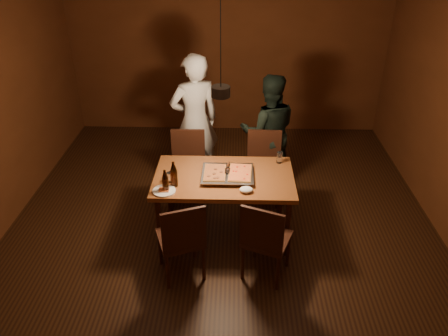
{
  "coord_description": "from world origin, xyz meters",
  "views": [
    {
      "loc": [
        0.14,
        -3.89,
        3.16
      ],
      "look_at": [
        0.03,
        0.13,
        0.85
      ],
      "focal_mm": 35.0,
      "sensor_mm": 36.0,
      "label": 1
    }
  ],
  "objects_px": {
    "beer_bottle_a": "(165,181)",
    "pendant_lamp": "(221,90)",
    "dining_table": "(224,182)",
    "diner_white": "(195,121)",
    "plate_slice": "(164,191)",
    "diner_dark": "(268,131)",
    "chair_far_right": "(264,160)",
    "pizza_tray": "(228,175)",
    "chair_near_left": "(182,235)",
    "chair_near_right": "(265,235)",
    "chair_far_left": "(188,159)",
    "beer_bottle_b": "(174,174)"
  },
  "relations": [
    {
      "from": "chair_near_right",
      "to": "beer_bottle_b",
      "type": "relative_size",
      "value": 1.97
    },
    {
      "from": "chair_far_right",
      "to": "chair_near_left",
      "type": "bearing_deg",
      "value": 63.36
    },
    {
      "from": "dining_table",
      "to": "diner_white",
      "type": "height_order",
      "value": "diner_white"
    },
    {
      "from": "chair_far_left",
      "to": "chair_near_right",
      "type": "relative_size",
      "value": 0.89
    },
    {
      "from": "dining_table",
      "to": "chair_far_right",
      "type": "height_order",
      "value": "chair_far_right"
    },
    {
      "from": "chair_far_left",
      "to": "diner_dark",
      "type": "relative_size",
      "value": 0.32
    },
    {
      "from": "plate_slice",
      "to": "pendant_lamp",
      "type": "xyz_separation_m",
      "value": [
        0.57,
        0.19,
        1.0
      ]
    },
    {
      "from": "beer_bottle_a",
      "to": "pendant_lamp",
      "type": "xyz_separation_m",
      "value": [
        0.55,
        0.19,
        0.89
      ]
    },
    {
      "from": "beer_bottle_a",
      "to": "pendant_lamp",
      "type": "bearing_deg",
      "value": 18.55
    },
    {
      "from": "diner_dark",
      "to": "beer_bottle_b",
      "type": "bearing_deg",
      "value": 48.6
    },
    {
      "from": "chair_near_right",
      "to": "pizza_tray",
      "type": "bearing_deg",
      "value": 139.17
    },
    {
      "from": "beer_bottle_a",
      "to": "pizza_tray",
      "type": "bearing_deg",
      "value": 26.04
    },
    {
      "from": "chair_near_right",
      "to": "pizza_tray",
      "type": "distance_m",
      "value": 0.84
    },
    {
      "from": "dining_table",
      "to": "pendant_lamp",
      "type": "xyz_separation_m",
      "value": [
        -0.03,
        -0.13,
        1.08
      ]
    },
    {
      "from": "beer_bottle_a",
      "to": "pendant_lamp",
      "type": "height_order",
      "value": "pendant_lamp"
    },
    {
      "from": "dining_table",
      "to": "diner_dark",
      "type": "relative_size",
      "value": 0.98
    },
    {
      "from": "plate_slice",
      "to": "diner_dark",
      "type": "xyz_separation_m",
      "value": [
        1.14,
        1.44,
        0.0
      ]
    },
    {
      "from": "plate_slice",
      "to": "diner_dark",
      "type": "height_order",
      "value": "diner_dark"
    },
    {
      "from": "beer_bottle_b",
      "to": "pendant_lamp",
      "type": "bearing_deg",
      "value": 9.01
    },
    {
      "from": "chair_far_left",
      "to": "beer_bottle_a",
      "type": "bearing_deg",
      "value": 83.52
    },
    {
      "from": "pizza_tray",
      "to": "pendant_lamp",
      "type": "distance_m",
      "value": 1.0
    },
    {
      "from": "pizza_tray",
      "to": "plate_slice",
      "type": "bearing_deg",
      "value": -157.8
    },
    {
      "from": "dining_table",
      "to": "chair_far_right",
      "type": "distance_m",
      "value": 0.91
    },
    {
      "from": "dining_table",
      "to": "pizza_tray",
      "type": "xyz_separation_m",
      "value": [
        0.04,
        -0.01,
        0.1
      ]
    },
    {
      "from": "chair_near_right",
      "to": "beer_bottle_a",
      "type": "distance_m",
      "value": 1.12
    },
    {
      "from": "pizza_tray",
      "to": "diner_dark",
      "type": "relative_size",
      "value": 0.36
    },
    {
      "from": "chair_far_left",
      "to": "plate_slice",
      "type": "relative_size",
      "value": 2.06
    },
    {
      "from": "beer_bottle_b",
      "to": "plate_slice",
      "type": "height_order",
      "value": "beer_bottle_b"
    },
    {
      "from": "chair_far_right",
      "to": "diner_dark",
      "type": "bearing_deg",
      "value": -97.78
    },
    {
      "from": "chair_far_right",
      "to": "beer_bottle_a",
      "type": "bearing_deg",
      "value": 48.56
    },
    {
      "from": "beer_bottle_b",
      "to": "diner_dark",
      "type": "height_order",
      "value": "diner_dark"
    },
    {
      "from": "chair_far_right",
      "to": "pendant_lamp",
      "type": "relative_size",
      "value": 0.44
    },
    {
      "from": "chair_near_left",
      "to": "chair_near_right",
      "type": "xyz_separation_m",
      "value": [
        0.79,
        0.02,
        0.0
      ]
    },
    {
      "from": "chair_near_right",
      "to": "beer_bottle_a",
      "type": "height_order",
      "value": "beer_bottle_a"
    },
    {
      "from": "plate_slice",
      "to": "beer_bottle_b",
      "type": "bearing_deg",
      "value": 51.3
    },
    {
      "from": "chair_far_left",
      "to": "plate_slice",
      "type": "xyz_separation_m",
      "value": [
        -0.12,
        -1.08,
        0.22
      ]
    },
    {
      "from": "chair_far_right",
      "to": "diner_white",
      "type": "height_order",
      "value": "diner_white"
    },
    {
      "from": "pizza_tray",
      "to": "diner_dark",
      "type": "bearing_deg",
      "value": 62.48
    },
    {
      "from": "pizza_tray",
      "to": "diner_white",
      "type": "xyz_separation_m",
      "value": [
        -0.45,
        1.16,
        0.11
      ]
    },
    {
      "from": "dining_table",
      "to": "chair_far_left",
      "type": "xyz_separation_m",
      "value": [
        -0.47,
        0.75,
        -0.14
      ]
    },
    {
      "from": "chair_near_right",
      "to": "diner_white",
      "type": "xyz_separation_m",
      "value": [
        -0.82,
        1.88,
        0.34
      ]
    },
    {
      "from": "dining_table",
      "to": "plate_slice",
      "type": "relative_size",
      "value": 6.39
    },
    {
      "from": "dining_table",
      "to": "pendant_lamp",
      "type": "relative_size",
      "value": 1.36
    },
    {
      "from": "chair_near_right",
      "to": "dining_table",
      "type": "bearing_deg",
      "value": 141.1
    },
    {
      "from": "pendant_lamp",
      "to": "beer_bottle_b",
      "type": "bearing_deg",
      "value": -170.99
    },
    {
      "from": "dining_table",
      "to": "diner_white",
      "type": "xyz_separation_m",
      "value": [
        -0.41,
        1.15,
        0.21
      ]
    },
    {
      "from": "chair_near_right",
      "to": "chair_near_left",
      "type": "bearing_deg",
      "value": -156.93
    },
    {
      "from": "chair_near_left",
      "to": "pizza_tray",
      "type": "distance_m",
      "value": 0.88
    },
    {
      "from": "chair_far_left",
      "to": "chair_near_left",
      "type": "xyz_separation_m",
      "value": [
        0.09,
        -1.5,
        0.0
      ]
    },
    {
      "from": "chair_near_left",
      "to": "diner_white",
      "type": "distance_m",
      "value": 1.93
    }
  ]
}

